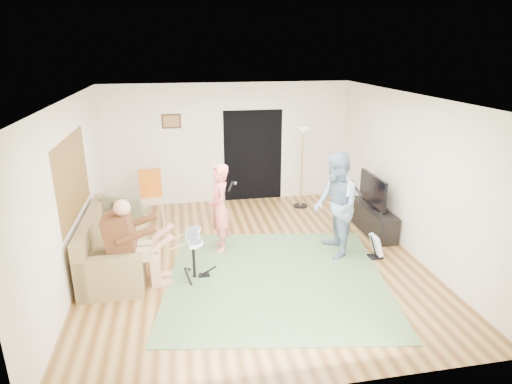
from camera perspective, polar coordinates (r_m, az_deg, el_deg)
floor at (r=7.38m, az=-0.48°, el=-8.87°), size 6.00×6.00×0.00m
walls at (r=6.86m, az=-0.51°, el=1.16°), size 5.50×6.00×2.70m
ceiling at (r=6.58m, az=-0.55°, el=12.43°), size 6.00×6.00×0.00m
window_blinds at (r=7.09m, az=-23.25°, el=1.85°), size 0.00×2.05×2.05m
doorway at (r=9.87m, az=-0.40°, el=4.86°), size 2.10×0.00×2.10m
picture_frame at (r=9.55m, az=-11.24°, el=9.24°), size 0.42×0.03×0.32m
area_rug at (r=6.81m, az=2.69°, el=-11.37°), size 3.82×3.78×0.02m
sofa at (r=7.43m, az=-18.66°, el=-7.19°), size 0.92×2.23×0.90m
drummer at (r=6.69m, az=-15.90°, el=-7.66°), size 0.89×0.50×1.36m
drum_kit at (r=6.74m, az=-8.29°, el=-8.83°), size 0.40×0.72×0.75m
singer at (r=7.44m, az=-4.88°, el=-2.15°), size 0.40×0.59×1.56m
microphone at (r=7.33m, az=-3.41°, el=0.76°), size 0.06×0.06×0.24m
guitarist at (r=7.30m, az=10.56°, el=-1.82°), size 0.74×0.92×1.80m
guitar_held at (r=7.27m, az=12.18°, el=0.69°), size 0.24×0.61×0.26m
guitar_spare at (r=7.60m, az=15.79°, el=-6.80°), size 0.30×0.27×0.83m
torchiere_lamp at (r=9.38m, az=6.20°, el=5.14°), size 0.32×0.32×1.79m
dining_chair at (r=8.93m, az=-13.65°, el=-1.66°), size 0.50×0.52×1.09m
tv_cabinet at (r=8.63m, az=15.26°, el=-3.52°), size 0.40×1.40×0.50m
television at (r=8.40m, az=15.30°, el=0.24°), size 0.06×1.02×0.59m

